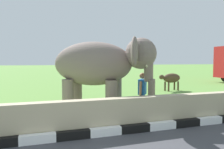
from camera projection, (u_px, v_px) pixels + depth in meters
name	position (u px, v px, depth m)	size (l,w,h in m)	color
striped_curb	(56.00, 137.00, 5.62)	(16.20, 0.20, 0.24)	white
barrier_parapet	(134.00, 113.00, 6.61)	(28.00, 0.36, 1.00)	tan
elephant	(102.00, 65.00, 8.32)	(3.95, 3.47, 2.97)	slate
person_handler	(142.00, 92.00, 8.30)	(0.50, 0.56, 1.66)	navy
cow_near	(171.00, 78.00, 15.22)	(1.93, 0.87, 1.23)	#473323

